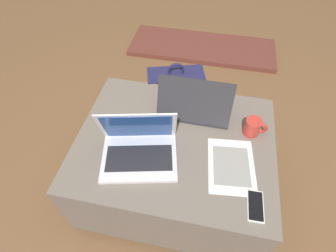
{
  "coord_description": "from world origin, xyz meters",
  "views": [
    {
      "loc": [
        0.12,
        -0.76,
        1.52
      ],
      "look_at": [
        -0.04,
        0.02,
        0.56
      ],
      "focal_mm": 28.0,
      "sensor_mm": 36.0,
      "label": 1
    }
  ],
  "objects_px": {
    "laptop_near": "(139,147)",
    "cell_phone": "(255,206)",
    "coffee_mug": "(253,127)",
    "backpack": "(175,101)",
    "paper_sheet": "(231,166)",
    "laptop_far": "(195,105)"
  },
  "relations": [
    {
      "from": "paper_sheet",
      "to": "coffee_mug",
      "type": "xyz_separation_m",
      "value": [
        0.09,
        0.22,
        0.04
      ]
    },
    {
      "from": "cell_phone",
      "to": "coffee_mug",
      "type": "relative_size",
      "value": 1.21
    },
    {
      "from": "backpack",
      "to": "paper_sheet",
      "type": "height_order",
      "value": "backpack"
    },
    {
      "from": "backpack",
      "to": "coffee_mug",
      "type": "distance_m",
      "value": 0.66
    },
    {
      "from": "backpack",
      "to": "coffee_mug",
      "type": "relative_size",
      "value": 4.89
    },
    {
      "from": "laptop_far",
      "to": "paper_sheet",
      "type": "height_order",
      "value": "laptop_far"
    },
    {
      "from": "cell_phone",
      "to": "backpack",
      "type": "relative_size",
      "value": 0.25
    },
    {
      "from": "paper_sheet",
      "to": "backpack",
      "type": "bearing_deg",
      "value": 115.35
    },
    {
      "from": "laptop_far",
      "to": "paper_sheet",
      "type": "relative_size",
      "value": 1.17
    },
    {
      "from": "laptop_near",
      "to": "cell_phone",
      "type": "height_order",
      "value": "laptop_near"
    },
    {
      "from": "laptop_near",
      "to": "coffee_mug",
      "type": "distance_m",
      "value": 0.57
    },
    {
      "from": "backpack",
      "to": "coffee_mug",
      "type": "height_order",
      "value": "coffee_mug"
    },
    {
      "from": "laptop_far",
      "to": "paper_sheet",
      "type": "xyz_separation_m",
      "value": [
        0.22,
        -0.3,
        -0.05
      ]
    },
    {
      "from": "laptop_far",
      "to": "coffee_mug",
      "type": "bearing_deg",
      "value": 164.47
    },
    {
      "from": "laptop_far",
      "to": "coffee_mug",
      "type": "distance_m",
      "value": 0.31
    },
    {
      "from": "laptop_near",
      "to": "coffee_mug",
      "type": "height_order",
      "value": "laptop_near"
    },
    {
      "from": "laptop_near",
      "to": "paper_sheet",
      "type": "relative_size",
      "value": 1.24
    },
    {
      "from": "cell_phone",
      "to": "laptop_far",
      "type": "bearing_deg",
      "value": -57.68
    },
    {
      "from": "laptop_far",
      "to": "backpack",
      "type": "bearing_deg",
      "value": -62.38
    },
    {
      "from": "laptop_near",
      "to": "paper_sheet",
      "type": "distance_m",
      "value": 0.43
    },
    {
      "from": "laptop_near",
      "to": "coffee_mug",
      "type": "xyz_separation_m",
      "value": [
        0.52,
        0.23,
        -0.01
      ]
    },
    {
      "from": "backpack",
      "to": "paper_sheet",
      "type": "bearing_deg",
      "value": 105.1
    }
  ]
}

